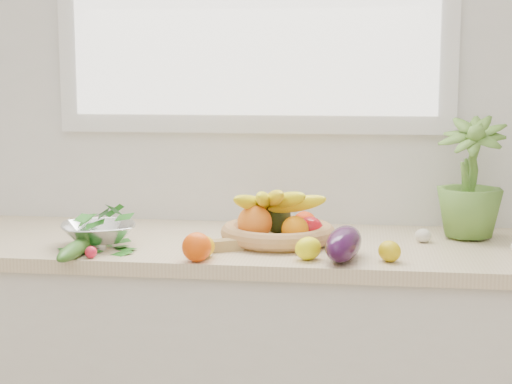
# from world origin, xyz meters

# --- Properties ---
(back_wall) EXTENTS (4.50, 0.02, 2.70)m
(back_wall) POSITION_xyz_m (0.00, 2.25, 1.35)
(back_wall) COLOR white
(back_wall) RESTS_ON ground
(countertop) EXTENTS (2.24, 0.62, 0.04)m
(countertop) POSITION_xyz_m (0.00, 1.95, 0.88)
(countertop) COLOR beige
(countertop) RESTS_ON counter_cabinet
(orange_loose) EXTENTS (0.10, 0.10, 0.08)m
(orange_loose) POSITION_xyz_m (-0.07, 1.67, 0.94)
(orange_loose) COLOR #FF5208
(orange_loose) RESTS_ON countertop
(lemon_a) EXTENTS (0.07, 0.08, 0.06)m
(lemon_a) POSITION_xyz_m (-0.06, 1.72, 0.93)
(lemon_a) COLOR #F9B10D
(lemon_a) RESTS_ON countertop
(lemon_b) EXTENTS (0.10, 0.10, 0.06)m
(lemon_b) POSITION_xyz_m (0.22, 1.73, 0.93)
(lemon_b) COLOR #FCF60D
(lemon_b) RESTS_ON countertop
(lemon_c) EXTENTS (0.08, 0.09, 0.06)m
(lemon_c) POSITION_xyz_m (0.43, 1.74, 0.93)
(lemon_c) COLOR gold
(lemon_c) RESTS_ON countertop
(apple) EXTENTS (0.08, 0.08, 0.08)m
(apple) POSITION_xyz_m (0.21, 1.94, 0.94)
(apple) COLOR red
(apple) RESTS_ON countertop
(ginger) EXTENTS (0.11, 0.08, 0.03)m
(ginger) POSITION_xyz_m (-0.02, 1.81, 0.92)
(ginger) COLOR tan
(ginger) RESTS_ON countertop
(garlic_a) EXTENTS (0.06, 0.06, 0.04)m
(garlic_a) POSITION_xyz_m (0.25, 1.90, 0.92)
(garlic_a) COLOR white
(garlic_a) RESTS_ON countertop
(garlic_b) EXTENTS (0.05, 0.05, 0.04)m
(garlic_b) POSITION_xyz_m (0.54, 1.99, 0.92)
(garlic_b) COLOR silver
(garlic_b) RESTS_ON countertop
(eggplant) EXTENTS (0.13, 0.24, 0.09)m
(eggplant) POSITION_xyz_m (0.31, 1.73, 0.95)
(eggplant) COLOR #330E36
(eggplant) RESTS_ON countertop
(cucumber) EXTENTS (0.04, 0.24, 0.04)m
(cucumber) POSITION_xyz_m (-0.41, 1.67, 0.92)
(cucumber) COLOR #295D1B
(cucumber) RESTS_ON countertop
(radish) EXTENTS (0.04, 0.04, 0.03)m
(radish) POSITION_xyz_m (-0.36, 1.67, 0.92)
(radish) COLOR red
(radish) RESTS_ON countertop
(potted_herb) EXTENTS (0.25, 0.25, 0.36)m
(potted_herb) POSITION_xyz_m (0.68, 2.07, 1.09)
(potted_herb) COLOR #578630
(potted_herb) RESTS_ON countertop
(fruit_basket) EXTENTS (0.43, 0.43, 0.18)m
(fruit_basket) POSITION_xyz_m (0.11, 1.94, 0.95)
(fruit_basket) COLOR tan
(fruit_basket) RESTS_ON countertop
(colander_with_spinach) EXTENTS (0.28, 0.28, 0.12)m
(colander_with_spinach) POSITION_xyz_m (-0.39, 1.81, 0.96)
(colander_with_spinach) COLOR white
(colander_with_spinach) RESTS_ON countertop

